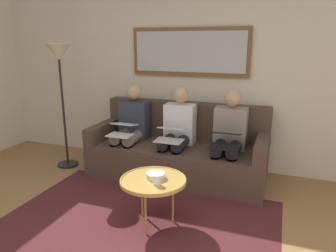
% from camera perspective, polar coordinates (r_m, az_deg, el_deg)
% --- Properties ---
extents(wall_rear, '(6.00, 0.12, 2.60)m').
position_cam_1_polar(wall_rear, '(4.35, 4.14, 9.93)').
color(wall_rear, beige).
rests_on(wall_rear, ground_plane).
extents(area_rug, '(2.60, 1.80, 0.01)m').
position_cam_1_polar(area_rug, '(3.17, -5.52, -16.98)').
color(area_rug, '#4C1E23').
rests_on(area_rug, ground_plane).
extents(couch, '(2.20, 0.90, 0.90)m').
position_cam_1_polar(couch, '(4.11, 2.01, -4.50)').
color(couch, '#4C382D').
rests_on(couch, ground_plane).
extents(framed_mirror, '(1.58, 0.05, 0.62)m').
position_cam_1_polar(framed_mirror, '(4.24, 3.84, 13.19)').
color(framed_mirror, brown).
extents(coffee_table, '(0.61, 0.61, 0.47)m').
position_cam_1_polar(coffee_table, '(2.95, -2.68, -9.84)').
color(coffee_table, tan).
rests_on(coffee_table, ground_plane).
extents(cup, '(0.07, 0.07, 0.09)m').
position_cam_1_polar(cup, '(2.83, -2.09, -9.67)').
color(cup, silver).
rests_on(cup, coffee_table).
extents(bowl, '(0.18, 0.18, 0.05)m').
position_cam_1_polar(bowl, '(2.96, -2.25, -8.90)').
color(bowl, beige).
rests_on(bowl, coffee_table).
extents(person_left, '(0.38, 0.58, 1.14)m').
position_cam_1_polar(person_left, '(3.81, 10.91, -1.63)').
color(person_left, gray).
rests_on(person_left, couch).
extents(laptop_black, '(0.32, 0.36, 0.15)m').
position_cam_1_polar(laptop_black, '(3.58, 10.28, -2.35)').
color(laptop_black, black).
extents(person_middle, '(0.38, 0.58, 1.14)m').
position_cam_1_polar(person_middle, '(3.95, 1.74, -0.75)').
color(person_middle, silver).
rests_on(person_middle, couch).
extents(laptop_silver, '(0.32, 0.35, 0.15)m').
position_cam_1_polar(laptop_silver, '(3.73, 0.55, -1.40)').
color(laptop_silver, silver).
extents(person_right, '(0.38, 0.58, 1.14)m').
position_cam_1_polar(person_right, '(4.19, -6.59, 0.07)').
color(person_right, '#2D3342').
rests_on(person_right, couch).
extents(laptop_white, '(0.30, 0.34, 0.14)m').
position_cam_1_polar(laptop_white, '(3.97, -8.20, -0.52)').
color(laptop_white, white).
extents(standing_lamp, '(0.32, 0.32, 1.66)m').
position_cam_1_polar(standing_lamp, '(4.39, -18.95, 10.15)').
color(standing_lamp, black).
rests_on(standing_lamp, ground_plane).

